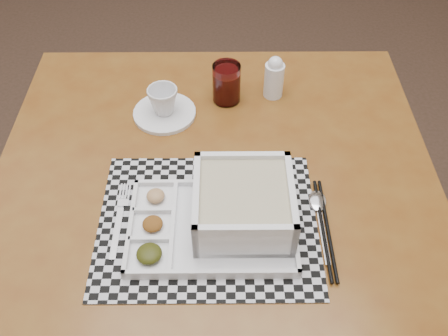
{
  "coord_description": "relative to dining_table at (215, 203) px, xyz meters",
  "views": [
    {
      "loc": [
        0.88,
        -1.24,
        1.51
      ],
      "look_at": [
        0.83,
        -0.59,
        0.81
      ],
      "focal_mm": 40.0,
      "sensor_mm": 36.0,
      "label": 1
    }
  ],
  "objects": [
    {
      "name": "floor",
      "position": [
        -0.8,
        0.55,
        -0.64
      ],
      "size": [
        5.0,
        5.0,
        0.0
      ],
      "primitive_type": "plane",
      "color": "#312318",
      "rests_on": "ground"
    },
    {
      "name": "chopsticks",
      "position": [
        0.22,
        -0.11,
        0.08
      ],
      "size": [
        0.04,
        0.24,
        0.01
      ],
      "color": "black",
      "rests_on": "placemat"
    },
    {
      "name": "juice_glass",
      "position": [
        0.0,
        0.27,
        0.12
      ],
      "size": [
        0.07,
        0.07,
        0.1
      ],
      "color": "white",
      "rests_on": "dining_table"
    },
    {
      "name": "fork",
      "position": [
        -0.18,
        -0.11,
        0.08
      ],
      "size": [
        0.03,
        0.19,
        0.0
      ],
      "color": "silver",
      "rests_on": "placemat"
    },
    {
      "name": "spoon",
      "position": [
        0.21,
        -0.05,
        0.08
      ],
      "size": [
        0.04,
        0.18,
        0.01
      ],
      "color": "silver",
      "rests_on": "placemat"
    },
    {
      "name": "placemat",
      "position": [
        -0.0,
        -0.11,
        0.07
      ],
      "size": [
        0.46,
        0.38,
        0.0
      ],
      "primitive_type": "cube",
      "rotation": [
        0.0,
        0.0,
        0.09
      ],
      "color": "#B5B4BD",
      "rests_on": "dining_table"
    },
    {
      "name": "creamer_bottle",
      "position": [
        0.12,
        0.3,
        0.13
      ],
      "size": [
        0.05,
        0.05,
        0.11
      ],
      "color": "silver",
      "rests_on": "dining_table"
    },
    {
      "name": "saucer",
      "position": [
        -0.14,
        0.2,
        0.08
      ],
      "size": [
        0.15,
        0.15,
        0.01
      ],
      "primitive_type": "cylinder",
      "color": "silver",
      "rests_on": "dining_table"
    },
    {
      "name": "serving_tray",
      "position": [
        0.05,
        -0.11,
        0.11
      ],
      "size": [
        0.34,
        0.25,
        0.1
      ],
      "color": "silver",
      "rests_on": "placemat"
    },
    {
      "name": "dining_table",
      "position": [
        0.0,
        0.0,
        0.0
      ],
      "size": [
        1.03,
        1.03,
        0.71
      ],
      "color": "#5C2E10",
      "rests_on": "ground"
    },
    {
      "name": "cup",
      "position": [
        -0.14,
        0.2,
        0.12
      ],
      "size": [
        0.09,
        0.09,
        0.07
      ],
      "primitive_type": "imported",
      "rotation": [
        0.0,
        0.0,
        -0.4
      ],
      "color": "silver",
      "rests_on": "saucer"
    }
  ]
}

